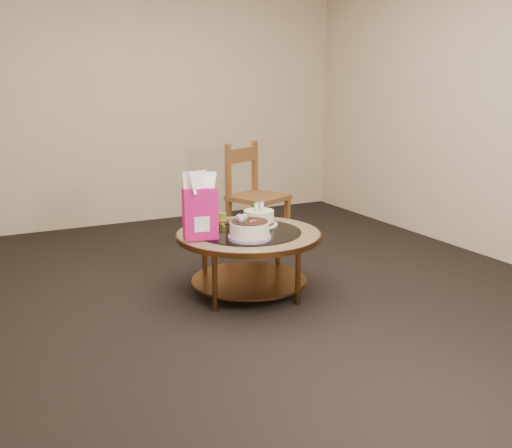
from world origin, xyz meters
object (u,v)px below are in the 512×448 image
coffee_table (249,242)px  gift_bag (200,206)px  decorated_cake (249,231)px  dining_chair (255,196)px  cream_cake (259,218)px

coffee_table → gift_bag: bearing=-177.0°
coffee_table → decorated_cake: size_ratio=3.54×
coffee_table → dining_chair: (0.56, 1.02, 0.10)m
decorated_cake → gift_bag: gift_bag is taller
cream_cake → gift_bag: bearing=179.2°
cream_cake → gift_bag: gift_bag is taller
gift_bag → dining_chair: dining_chair is taller
dining_chair → coffee_table: bearing=-143.6°
coffee_table → dining_chair: bearing=61.3°
cream_cake → dining_chair: 0.99m
decorated_cake → cream_cake: bearing=53.1°
cream_cake → dining_chair: dining_chair is taller
cream_cake → dining_chair: (0.41, 0.89, -0.03)m
decorated_cake → dining_chair: (0.64, 1.20, -0.03)m
coffee_table → cream_cake: cream_cake is taller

